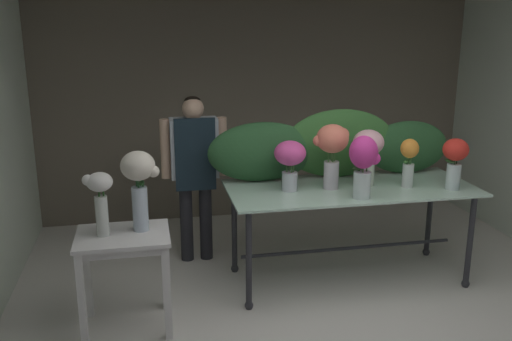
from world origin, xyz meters
The scene contains 14 objects.
ground_plane centered at (0.00, 1.70, 0.00)m, with size 7.47×7.47×0.00m, color silver.
wall_back centered at (0.00, 3.40, 1.31)m, with size 5.08×0.12×2.62m, color #706656.
display_table_glass centered at (0.41, 1.43, 0.74)m, with size 2.12×0.90×0.87m.
side_table_white centered at (-1.50, 1.00, 0.64)m, with size 0.67×0.53×0.75m.
florist centered at (-0.86, 2.14, 0.98)m, with size 0.62×0.24×1.58m.
foliage_backdrop centered at (0.29, 1.76, 1.14)m, with size 2.26×0.28×0.62m.
vase_sunset_peonies centered at (0.88, 1.33, 1.10)m, with size 0.15×0.15×0.42m.
vase_fuchsia_carnations centered at (-0.13, 1.44, 1.14)m, with size 0.27×0.27×0.43m.
vase_blush_stock centered at (0.56, 1.45, 1.18)m, with size 0.26×0.26×0.49m.
vase_magenta_dahlias centered at (0.39, 1.12, 1.16)m, with size 0.24×0.23×0.51m.
vase_scarlet_snapdragons centered at (1.23, 1.20, 1.13)m, with size 0.22×0.21×0.44m.
vase_coral_anemones centered at (0.23, 1.43, 1.23)m, with size 0.31×0.27×0.55m.
vase_white_roses_tall centered at (-1.63, 1.00, 1.05)m, with size 0.21×0.18×0.47m.
vase_cream_lisianthus_tall centered at (-1.36, 1.05, 1.14)m, with size 0.28×0.25×0.60m.
Camera 1 is at (-1.30, -2.90, 2.26)m, focal length 39.19 mm.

